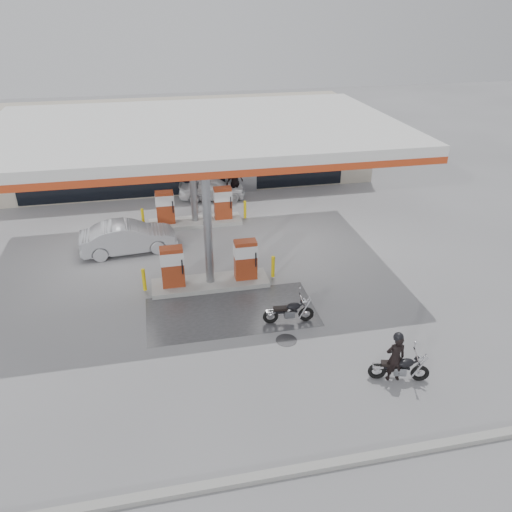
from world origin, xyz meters
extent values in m
plane|color=gray|center=(0.00, 0.00, 0.00)|extent=(90.00, 90.00, 0.00)
cube|color=#4C4C4F|center=(0.50, 0.00, 0.00)|extent=(6.00, 3.00, 0.00)
cylinder|color=#38383A|center=(2.00, -2.00, 0.00)|extent=(0.70, 0.70, 0.01)
cube|color=gray|center=(0.00, -7.00, 0.07)|extent=(28.00, 0.25, 0.15)
cube|color=beige|center=(0.00, 16.00, 2.00)|extent=(22.00, 8.00, 4.00)
cube|color=black|center=(0.00, 11.97, 1.40)|extent=(18.00, 0.10, 2.60)
cube|color=#BD3B17|center=(0.00, 11.90, 3.50)|extent=(22.00, 0.25, 1.00)
cube|color=navy|center=(7.00, 11.85, 3.50)|extent=(3.50, 0.12, 0.80)
cube|color=gray|center=(3.00, 11.93, 1.10)|extent=(1.80, 0.14, 2.20)
cube|color=silver|center=(0.00, 5.00, 5.30)|extent=(16.00, 10.00, 0.60)
cube|color=#BD3B17|center=(0.00, 0.05, 5.12)|extent=(16.00, 0.12, 0.24)
cube|color=#BD3B17|center=(0.00, 9.95, 5.12)|extent=(16.00, 0.12, 0.24)
cylinder|color=gray|center=(0.00, 2.00, 2.59)|extent=(0.32, 0.32, 5.00)
cylinder|color=gray|center=(0.00, 8.00, 2.59)|extent=(0.32, 0.32, 5.00)
cube|color=#9E9E99|center=(0.00, 2.00, 0.09)|extent=(4.50, 1.30, 0.18)
cube|color=maroon|center=(-1.40, 2.00, 0.98)|extent=(0.85, 0.48, 1.60)
cube|color=maroon|center=(1.40, 2.00, 0.98)|extent=(0.85, 0.48, 1.60)
cube|color=silver|center=(-1.40, 2.00, 1.38)|extent=(0.88, 0.52, 0.50)
cube|color=silver|center=(1.40, 2.00, 1.38)|extent=(0.88, 0.52, 0.50)
cylinder|color=yellow|center=(-2.50, 2.00, 0.54)|extent=(0.14, 0.14, 0.90)
cylinder|color=yellow|center=(2.50, 2.00, 0.54)|extent=(0.14, 0.14, 0.90)
cube|color=#9E9E99|center=(0.00, 8.00, 0.09)|extent=(4.50, 1.30, 0.18)
cube|color=maroon|center=(-1.40, 8.00, 0.98)|extent=(0.85, 0.48, 1.60)
cube|color=maroon|center=(1.40, 8.00, 0.98)|extent=(0.85, 0.48, 1.60)
cube|color=silver|center=(-1.40, 8.00, 1.38)|extent=(0.88, 0.52, 0.50)
cube|color=silver|center=(1.40, 8.00, 1.38)|extent=(0.88, 0.52, 0.50)
cylinder|color=yellow|center=(-2.50, 8.00, 0.54)|extent=(0.14, 0.14, 0.90)
cylinder|color=yellow|center=(2.50, 8.00, 0.54)|extent=(0.14, 0.14, 0.90)
torus|color=black|center=(5.33, -4.64, 0.27)|extent=(0.55, 0.27, 0.54)
torus|color=black|center=(4.14, -4.30, 0.27)|extent=(0.55, 0.27, 0.54)
cube|color=gray|center=(4.77, -4.48, 0.34)|extent=(0.40, 0.31, 0.27)
cube|color=black|center=(4.64, -4.44, 0.43)|extent=(0.80, 0.31, 0.07)
ellipsoid|color=black|center=(4.89, -4.52, 0.63)|extent=(0.56, 0.42, 0.25)
cube|color=black|center=(4.46, -4.40, 0.57)|extent=(0.53, 0.34, 0.09)
cylinder|color=silver|center=(5.15, -4.59, 0.90)|extent=(0.22, 0.66, 0.03)
sphere|color=silver|center=(5.26, -4.62, 0.79)|extent=(0.16, 0.16, 0.16)
cylinder|color=silver|center=(4.37, -4.24, 0.25)|extent=(0.80, 0.29, 0.07)
imported|color=black|center=(4.58, -4.43, 0.79)|extent=(0.61, 0.43, 1.58)
torus|color=black|center=(2.95, -1.06, 0.27)|extent=(0.55, 0.17, 0.54)
torus|color=black|center=(1.71, -0.95, 0.27)|extent=(0.55, 0.17, 0.54)
cube|color=gray|center=(2.37, -1.00, 0.34)|extent=(0.38, 0.25, 0.27)
cube|color=black|center=(2.23, -0.99, 0.43)|extent=(0.81, 0.16, 0.07)
ellipsoid|color=black|center=(2.50, -1.02, 0.63)|extent=(0.53, 0.33, 0.25)
cube|color=black|center=(2.05, -0.98, 0.58)|extent=(0.51, 0.26, 0.09)
cylinder|color=silver|center=(2.77, -1.04, 0.90)|extent=(0.09, 0.68, 0.03)
sphere|color=silver|center=(2.88, -1.05, 0.79)|extent=(0.16, 0.16, 0.16)
cylinder|color=silver|center=(1.93, -0.84, 0.25)|extent=(0.81, 0.14, 0.07)
imported|color=white|center=(1.25, 11.20, 0.62)|extent=(3.76, 1.86, 1.23)
imported|color=#58595D|center=(0.30, 9.91, 0.78)|extent=(0.72, 0.85, 1.55)
imported|color=#AEB1B7|center=(-3.13, 5.60, 0.68)|extent=(4.21, 1.79, 1.35)
imported|color=black|center=(-4.50, 14.00, 0.67)|extent=(4.89, 2.68, 1.34)
imported|color=#4A1510|center=(4.50, 13.28, 0.51)|extent=(3.82, 2.02, 1.02)
imported|color=black|center=(2.47, 10.81, 0.98)|extent=(1.23, 1.00, 1.96)
camera|label=1|loc=(-1.66, -14.70, 10.09)|focal=35.00mm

